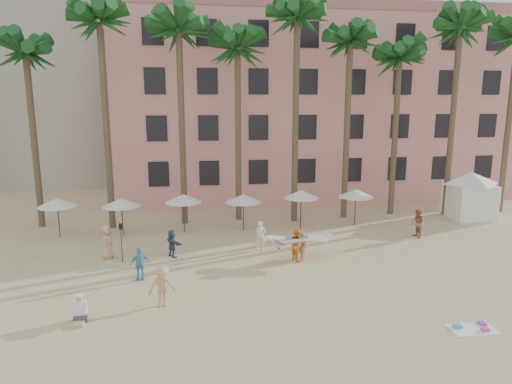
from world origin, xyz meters
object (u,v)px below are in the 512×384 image
(pink_hotel, at_px, (309,108))
(carrier_white, at_px, (297,244))
(cabana, at_px, (470,191))
(carrier_yellow, at_px, (302,243))

(pink_hotel, relative_size, carrier_white, 12.21)
(pink_hotel, xyz_separation_m, carrier_white, (-5.74, -19.79, -7.05))
(cabana, bearing_deg, carrier_white, -154.03)
(carrier_yellow, xyz_separation_m, carrier_white, (-0.38, -0.17, 0.02))
(cabana, xyz_separation_m, carrier_yellow, (-14.69, -7.17, -1.14))
(pink_hotel, bearing_deg, carrier_yellow, -105.29)
(pink_hotel, height_order, carrier_yellow, pink_hotel)
(pink_hotel, bearing_deg, cabana, -53.17)
(carrier_yellow, relative_size, carrier_white, 1.15)
(carrier_white, bearing_deg, pink_hotel, 73.83)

